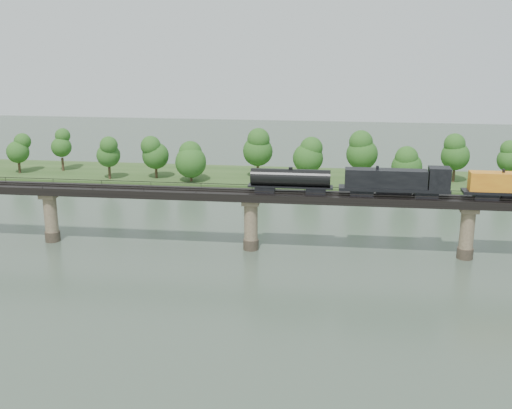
# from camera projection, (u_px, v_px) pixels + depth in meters

# --- Properties ---
(ground) EXTENTS (400.00, 400.00, 0.00)m
(ground) POSITION_uv_depth(u_px,v_px,m) (225.00, 317.00, 94.98)
(ground) COLOR #354436
(ground) RESTS_ON ground
(far_bank) EXTENTS (300.00, 24.00, 1.60)m
(far_bank) POSITION_uv_depth(u_px,v_px,m) (277.00, 179.00, 175.91)
(far_bank) COLOR #2C491D
(far_bank) RESTS_ON ground
(bridge) EXTENTS (236.00, 30.00, 11.50)m
(bridge) POSITION_uv_depth(u_px,v_px,m) (251.00, 222.00, 122.13)
(bridge) COLOR #473A2D
(bridge) RESTS_ON ground
(bridge_superstructure) EXTENTS (220.00, 4.90, 0.75)m
(bridge_superstructure) POSITION_uv_depth(u_px,v_px,m) (251.00, 190.00, 120.40)
(bridge_superstructure) COLOR black
(bridge_superstructure) RESTS_ON bridge
(far_treeline) EXTENTS (289.06, 17.54, 13.60)m
(far_treeline) POSITION_uv_depth(u_px,v_px,m) (245.00, 153.00, 170.41)
(far_treeline) COLOR #382619
(far_treeline) RESTS_ON far_bank
(freight_train) EXTENTS (81.04, 3.16, 5.58)m
(freight_train) POSITION_uv_depth(u_px,v_px,m) (479.00, 184.00, 114.89)
(freight_train) COLOR black
(freight_train) RESTS_ON bridge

